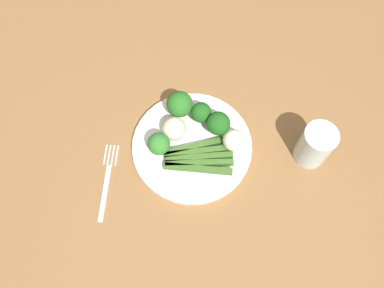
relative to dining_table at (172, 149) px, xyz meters
name	(u,v)px	position (x,y,z in m)	size (l,w,h in m)	color
ground_plane	(180,215)	(0.00, 0.00, -0.65)	(6.00, 6.00, 0.02)	#B7A88E
dining_table	(172,149)	(0.00, 0.00, 0.00)	(1.47, 0.98, 0.73)	olive
plate	(192,146)	(0.04, -0.04, 0.10)	(0.25, 0.25, 0.01)	white
asparagus_bundle	(198,157)	(0.05, -0.07, 0.11)	(0.14, 0.09, 0.01)	#3D6626
broccoli_back_right	(180,105)	(0.03, 0.04, 0.14)	(0.06, 0.06, 0.07)	#568E33
broccoli_right	(201,113)	(0.07, 0.02, 0.14)	(0.04, 0.04, 0.05)	#4C7F2B
broccoli_outer_edge	(159,144)	(-0.02, -0.05, 0.14)	(0.05, 0.05, 0.06)	#609E3D
broccoli_front	(218,124)	(0.10, -0.01, 0.14)	(0.05, 0.05, 0.06)	#4C7F2B
cauliflower_back	(174,129)	(0.01, -0.01, 0.13)	(0.05, 0.05, 0.05)	beige
cauliflower_near_fork	(234,140)	(0.13, -0.05, 0.13)	(0.05, 0.05, 0.05)	silver
fork	(107,181)	(-0.14, -0.10, 0.09)	(0.04, 0.17, 0.00)	silver
water_glass	(315,145)	(0.29, -0.08, 0.14)	(0.07, 0.07, 0.10)	silver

